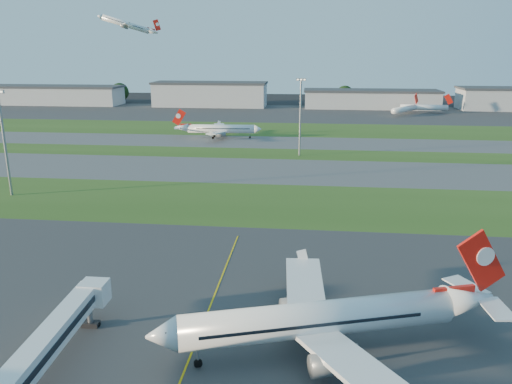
# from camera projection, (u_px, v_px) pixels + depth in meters

# --- Properties ---
(ground) EXTENTS (700.00, 700.00, 0.00)m
(ground) POSITION_uv_depth(u_px,v_px,m) (171.00, 313.00, 68.69)
(ground) COLOR black
(ground) RESTS_ON ground
(apron_near) EXTENTS (300.00, 70.00, 0.01)m
(apron_near) POSITION_uv_depth(u_px,v_px,m) (171.00, 313.00, 68.69)
(apron_near) COLOR #333335
(apron_near) RESTS_ON ground
(grass_strip_a) EXTENTS (300.00, 34.00, 0.01)m
(grass_strip_a) POSITION_uv_depth(u_px,v_px,m) (230.00, 202.00, 118.38)
(grass_strip_a) COLOR #31511B
(grass_strip_a) RESTS_ON ground
(taxiway_a) EXTENTS (300.00, 32.00, 0.01)m
(taxiway_a) POSITION_uv_depth(u_px,v_px,m) (247.00, 170.00, 149.91)
(taxiway_a) COLOR #515154
(taxiway_a) RESTS_ON ground
(grass_strip_b) EXTENTS (300.00, 18.00, 0.01)m
(grass_strip_b) POSITION_uv_depth(u_px,v_px,m) (256.00, 153.00, 173.80)
(grass_strip_b) COLOR #31511B
(grass_strip_b) RESTS_ON ground
(taxiway_b) EXTENTS (300.00, 26.00, 0.01)m
(taxiway_b) POSITION_uv_depth(u_px,v_px,m) (262.00, 142.00, 194.82)
(taxiway_b) COLOR #515154
(taxiway_b) RESTS_ON ground
(grass_strip_c) EXTENTS (300.00, 40.00, 0.01)m
(grass_strip_c) POSITION_uv_depth(u_px,v_px,m) (269.00, 129.00, 226.36)
(grass_strip_c) COLOR #31511B
(grass_strip_c) RESTS_ON ground
(apron_far) EXTENTS (400.00, 80.00, 0.01)m
(apron_far) POSITION_uv_depth(u_px,v_px,m) (278.00, 113.00, 283.69)
(apron_far) COLOR #333335
(apron_far) RESTS_ON ground
(yellow_line) EXTENTS (0.25, 60.00, 0.02)m
(yellow_line) POSITION_uv_depth(u_px,v_px,m) (207.00, 315.00, 68.17)
(yellow_line) COLOR gold
(yellow_line) RESTS_ON ground
(jet_bridge) EXTENTS (4.20, 26.90, 6.20)m
(jet_bridge) POSITION_uv_depth(u_px,v_px,m) (43.00, 346.00, 54.04)
(jet_bridge) COLOR silver
(jet_bridge) RESTS_ON ground
(airliner_parked) EXTENTS (39.36, 33.17, 12.67)m
(airliner_parked) POSITION_uv_depth(u_px,v_px,m) (321.00, 319.00, 58.58)
(airliner_parked) COLOR white
(airliner_parked) RESTS_ON ground
(airliner_taxiing) EXTENTS (33.61, 28.45, 10.48)m
(airliner_taxiing) POSITION_uv_depth(u_px,v_px,m) (220.00, 129.00, 202.90)
(airliner_taxiing) COLOR white
(airliner_taxiing) RESTS_ON ground
(airliner_departing) EXTENTS (29.59, 24.91, 9.50)m
(airliner_departing) POSITION_uv_depth(u_px,v_px,m) (126.00, 24.00, 263.27)
(airliner_departing) COLOR white
(mini_jet_near) EXTENTS (18.36, 24.06, 9.48)m
(mini_jet_near) POSITION_uv_depth(u_px,v_px,m) (405.00, 109.00, 274.46)
(mini_jet_near) COLOR white
(mini_jet_near) RESTS_ON ground
(mini_jet_far) EXTENTS (28.63, 4.04, 9.48)m
(mini_jet_far) POSITION_uv_depth(u_px,v_px,m) (424.00, 107.00, 282.09)
(mini_jet_far) COLOR white
(mini_jet_far) RESTS_ON ground
(light_mast_west) EXTENTS (3.20, 0.70, 25.80)m
(light_mast_west) POSITION_uv_depth(u_px,v_px,m) (4.00, 136.00, 119.98)
(light_mast_west) COLOR gray
(light_mast_west) RESTS_ON ground
(light_mast_centre) EXTENTS (3.20, 0.70, 25.80)m
(light_mast_centre) POSITION_uv_depth(u_px,v_px,m) (300.00, 112.00, 166.25)
(light_mast_centre) COLOR gray
(light_mast_centre) RESTS_ON ground
(hangar_far_west) EXTENTS (91.80, 23.00, 12.20)m
(hangar_far_west) POSITION_uv_depth(u_px,v_px,m) (52.00, 95.00, 326.17)
(hangar_far_west) COLOR #A3A5AB
(hangar_far_west) RESTS_ON ground
(hangar_west) EXTENTS (71.40, 23.00, 15.20)m
(hangar_west) POSITION_uv_depth(u_px,v_px,m) (210.00, 94.00, 314.90)
(hangar_west) COLOR #A3A5AB
(hangar_west) RESTS_ON ground
(hangar_east) EXTENTS (81.60, 23.00, 11.20)m
(hangar_east) POSITION_uv_depth(u_px,v_px,m) (371.00, 99.00, 305.12)
(hangar_east) COLOR #A3A5AB
(hangar_east) RESTS_ON ground
(tree_far_west) EXTENTS (11.00, 11.00, 12.00)m
(tree_far_west) POSITION_uv_depth(u_px,v_px,m) (6.00, 92.00, 342.63)
(tree_far_west) COLOR black
(tree_far_west) RESTS_ON ground
(tree_west) EXTENTS (12.10, 12.10, 13.20)m
(tree_west) POSITION_uv_depth(u_px,v_px,m) (120.00, 92.00, 336.10)
(tree_west) COLOR black
(tree_west) RESTS_ON ground
(tree_mid_west) EXTENTS (9.90, 9.90, 10.80)m
(tree_mid_west) POSITION_uv_depth(u_px,v_px,m) (251.00, 96.00, 323.33)
(tree_mid_west) COLOR black
(tree_mid_west) RESTS_ON ground
(tree_mid_east) EXTENTS (11.55, 11.55, 12.60)m
(tree_mid_east) POSITION_uv_depth(u_px,v_px,m) (345.00, 95.00, 319.72)
(tree_mid_east) COLOR black
(tree_mid_east) RESTS_ON ground
(tree_east) EXTENTS (10.45, 10.45, 11.40)m
(tree_east) POSITION_uv_depth(u_px,v_px,m) (467.00, 97.00, 310.24)
(tree_east) COLOR black
(tree_east) RESTS_ON ground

